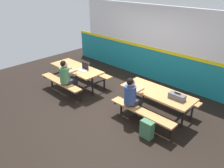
% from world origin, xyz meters
% --- Properties ---
extents(ground_plane, '(10.00, 10.00, 0.02)m').
position_xyz_m(ground_plane, '(0.00, 0.00, -0.01)').
color(ground_plane, black).
extents(accent_backdrop, '(8.00, 0.14, 2.60)m').
position_xyz_m(accent_backdrop, '(0.00, 2.27, 1.25)').
color(accent_backdrop, teal).
rests_on(accent_backdrop, ground).
extents(picnic_table_left, '(1.92, 1.57, 0.74)m').
position_xyz_m(picnic_table_left, '(-1.43, -0.12, 0.58)').
color(picnic_table_left, tan).
rests_on(picnic_table_left, ground).
extents(picnic_table_right, '(1.92, 1.57, 0.74)m').
position_xyz_m(picnic_table_right, '(1.43, 0.27, 0.58)').
color(picnic_table_right, tan).
rests_on(picnic_table_right, ground).
extents(student_nearer, '(0.36, 0.53, 1.21)m').
position_xyz_m(student_nearer, '(-1.16, -0.68, 0.71)').
color(student_nearer, '#2D2D38').
rests_on(student_nearer, ground).
extents(student_further, '(0.36, 0.53, 1.21)m').
position_xyz_m(student_further, '(1.04, -0.28, 0.71)').
color(student_further, '#2D2D38').
rests_on(student_further, ground).
extents(laptop_silver, '(0.32, 0.22, 0.22)m').
position_xyz_m(laptop_silver, '(-1.09, -0.09, 0.79)').
color(laptop_silver, silver).
rests_on(laptop_silver, picnic_table_left).
extents(toolbox_grey, '(0.40, 0.18, 0.18)m').
position_xyz_m(toolbox_grey, '(1.98, 0.27, 0.81)').
color(toolbox_grey, '#595B60').
rests_on(toolbox_grey, picnic_table_right).
extents(backpack_dark, '(0.30, 0.22, 0.44)m').
position_xyz_m(backpack_dark, '(1.78, -0.61, 0.22)').
color(backpack_dark, '#3F724C').
rests_on(backpack_dark, ground).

